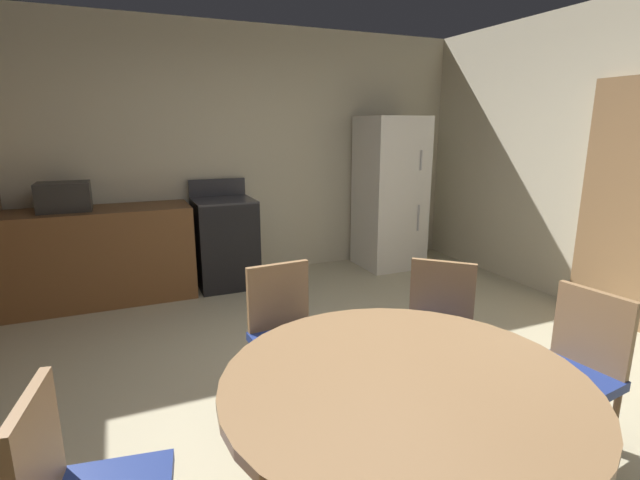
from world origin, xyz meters
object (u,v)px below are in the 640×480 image
chair_east (574,366)px  chair_north (286,330)px  dining_table (403,414)px  chair_northeast (438,326)px  microwave (64,197)px  refrigerator (390,193)px  oven_range (225,242)px

chair_east → chair_north: (-1.16, 0.96, 0.00)m
dining_table → chair_northeast: (0.77, 0.79, -0.11)m
dining_table → microwave: bearing=111.2°
refrigerator → chair_north: size_ratio=2.02×
oven_range → dining_table: bearing=-91.4°
chair_north → chair_northeast: bearing=66.0°
chair_northeast → chair_east: (0.32, -0.65, 0.00)m
refrigerator → chair_northeast: 2.95m
refrigerator → chair_northeast: bearing=-115.9°
oven_range → chair_north: 2.39m
dining_table → chair_northeast: chair_northeast is taller
dining_table → chair_north: chair_north is taller
microwave → chair_north: size_ratio=0.51×
oven_range → chair_east: bearing=-73.3°
microwave → dining_table: size_ratio=0.33×
refrigerator → dining_table: 4.00m
oven_range → refrigerator: (1.96, -0.05, 0.41)m
refrigerator → dining_table: bearing=-120.8°
chair_northeast → chair_north: 0.89m
refrigerator → microwave: (-3.39, 0.05, 0.15)m
chair_northeast → dining_table: bearing=0.0°
chair_north → chair_east: bearing=46.7°
dining_table → chair_northeast: 1.10m
refrigerator → dining_table: refrigerator is taller
chair_east → chair_north: bearing=-46.7°
chair_north → oven_range: bearing=172.4°
refrigerator → dining_table: size_ratio=1.31×
oven_range → refrigerator: 2.00m
oven_range → chair_northeast: 2.77m
chair_northeast → chair_east: size_ratio=1.00×
refrigerator → microwave: refrigerator is taller
oven_range → chair_northeast: bearing=-75.8°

